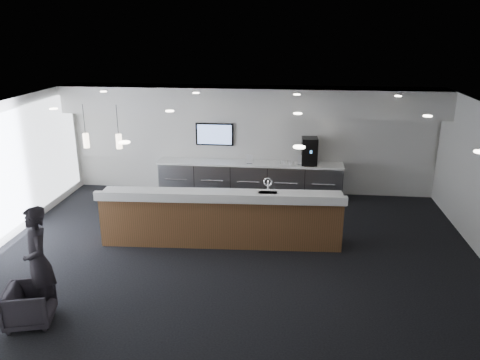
# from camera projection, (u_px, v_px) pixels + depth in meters

# --- Properties ---
(ground) EXTENTS (10.00, 10.00, 0.00)m
(ground) POSITION_uv_depth(u_px,v_px,m) (234.00, 256.00, 9.62)
(ground) COLOR black
(ground) RESTS_ON ground
(ceiling) EXTENTS (10.00, 8.00, 0.02)m
(ceiling) POSITION_uv_depth(u_px,v_px,m) (233.00, 111.00, 8.68)
(ceiling) COLOR black
(ceiling) RESTS_ON back_wall
(back_wall) EXTENTS (10.00, 0.02, 3.00)m
(back_wall) POSITION_uv_depth(u_px,v_px,m) (251.00, 140.00, 12.92)
(back_wall) COLOR silver
(back_wall) RESTS_ON ground
(soffit_bulkhead) EXTENTS (10.00, 0.90, 0.70)m
(soffit_bulkhead) POSITION_uv_depth(u_px,v_px,m) (250.00, 101.00, 12.14)
(soffit_bulkhead) COLOR silver
(soffit_bulkhead) RESTS_ON back_wall
(alcove_panel) EXTENTS (9.80, 0.06, 1.40)m
(alcove_panel) POSITION_uv_depth(u_px,v_px,m) (251.00, 136.00, 12.86)
(alcove_panel) COLOR silver
(alcove_panel) RESTS_ON back_wall
(back_credenza) EXTENTS (5.06, 0.66, 0.95)m
(back_credenza) POSITION_uv_depth(u_px,v_px,m) (250.00, 179.00, 12.90)
(back_credenza) COLOR gray
(back_credenza) RESTS_ON ground
(wall_tv) EXTENTS (1.05, 0.08, 0.62)m
(wall_tv) POSITION_uv_depth(u_px,v_px,m) (215.00, 134.00, 12.89)
(wall_tv) COLOR black
(wall_tv) RESTS_ON back_wall
(pendant_left) EXTENTS (0.12, 0.12, 0.30)m
(pendant_left) POSITION_uv_depth(u_px,v_px,m) (126.00, 137.00, 9.92)
(pendant_left) COLOR beige
(pendant_left) RESTS_ON ceiling
(pendant_right) EXTENTS (0.12, 0.12, 0.30)m
(pendant_right) POSITION_uv_depth(u_px,v_px,m) (94.00, 136.00, 9.99)
(pendant_right) COLOR beige
(pendant_right) RESTS_ON ceiling
(ceiling_can_lights) EXTENTS (7.00, 5.00, 0.02)m
(ceiling_can_lights) POSITION_uv_depth(u_px,v_px,m) (233.00, 112.00, 8.68)
(ceiling_can_lights) COLOR white
(ceiling_can_lights) RESTS_ON ceiling
(service_counter) EXTENTS (5.20, 1.11, 1.49)m
(service_counter) POSITION_uv_depth(u_px,v_px,m) (221.00, 218.00, 10.04)
(service_counter) COLOR brown
(service_counter) RESTS_ON ground
(coffee_machine) EXTENTS (0.43, 0.55, 0.72)m
(coffee_machine) POSITION_uv_depth(u_px,v_px,m) (309.00, 151.00, 12.49)
(coffee_machine) COLOR black
(coffee_machine) RESTS_ON back_credenza
(info_sign_left) EXTENTS (0.18, 0.02, 0.24)m
(info_sign_left) POSITION_uv_depth(u_px,v_px,m) (249.00, 159.00, 12.61)
(info_sign_left) COLOR silver
(info_sign_left) RESTS_ON back_credenza
(info_sign_right) EXTENTS (0.20, 0.03, 0.27)m
(info_sign_right) POSITION_uv_depth(u_px,v_px,m) (301.00, 160.00, 12.48)
(info_sign_right) COLOR silver
(info_sign_right) RESTS_ON back_credenza
(armchair) EXTENTS (0.86, 0.85, 0.64)m
(armchair) POSITION_uv_depth(u_px,v_px,m) (30.00, 305.00, 7.35)
(armchair) COLOR black
(armchair) RESTS_ON ground
(lounge_guest) EXTENTS (0.76, 0.80, 1.83)m
(lounge_guest) POSITION_uv_depth(u_px,v_px,m) (38.00, 261.00, 7.49)
(lounge_guest) COLOR black
(lounge_guest) RESTS_ON ground
(cup_0) EXTENTS (0.10, 0.10, 0.09)m
(cup_0) POSITION_uv_depth(u_px,v_px,m) (317.00, 164.00, 12.48)
(cup_0) COLOR white
(cup_0) RESTS_ON back_credenza
(cup_1) EXTENTS (0.13, 0.13, 0.09)m
(cup_1) POSITION_uv_depth(u_px,v_px,m) (312.00, 163.00, 12.50)
(cup_1) COLOR white
(cup_1) RESTS_ON back_credenza
(cup_2) EXTENTS (0.12, 0.12, 0.09)m
(cup_2) POSITION_uv_depth(u_px,v_px,m) (306.00, 163.00, 12.51)
(cup_2) COLOR white
(cup_2) RESTS_ON back_credenza
(cup_3) EXTENTS (0.12, 0.12, 0.09)m
(cup_3) POSITION_uv_depth(u_px,v_px,m) (301.00, 163.00, 12.52)
(cup_3) COLOR white
(cup_3) RESTS_ON back_credenza
(cup_4) EXTENTS (0.13, 0.13, 0.09)m
(cup_4) POSITION_uv_depth(u_px,v_px,m) (296.00, 163.00, 12.54)
(cup_4) COLOR white
(cup_4) RESTS_ON back_credenza
(cup_5) EXTENTS (0.10, 0.10, 0.09)m
(cup_5) POSITION_uv_depth(u_px,v_px,m) (291.00, 163.00, 12.55)
(cup_5) COLOR white
(cup_5) RESTS_ON back_credenza
(cup_6) EXTENTS (0.14, 0.14, 0.09)m
(cup_6) POSITION_uv_depth(u_px,v_px,m) (285.00, 163.00, 12.57)
(cup_6) COLOR white
(cup_6) RESTS_ON back_credenza
(cup_7) EXTENTS (0.11, 0.11, 0.09)m
(cup_7) POSITION_uv_depth(u_px,v_px,m) (280.00, 162.00, 12.58)
(cup_7) COLOR white
(cup_7) RESTS_ON back_credenza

